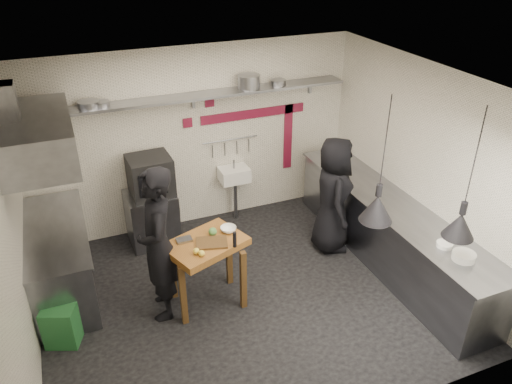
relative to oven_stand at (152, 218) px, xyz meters
name	(u,v)px	position (x,y,z in m)	size (l,w,h in m)	color
floor	(246,296)	(0.82, -1.75, -0.40)	(5.00, 5.00, 0.00)	black
ceiling	(243,86)	(0.82, -1.75, 2.40)	(5.00, 5.00, 0.00)	beige
wall_back	(195,139)	(0.82, 0.35, 1.00)	(5.00, 0.04, 2.80)	white
wall_front	(336,321)	(0.82, -3.85, 1.00)	(5.00, 0.04, 2.80)	white
wall_left	(12,251)	(-1.68, -1.75, 1.00)	(0.04, 4.20, 2.80)	white
wall_right	(420,168)	(3.32, -1.75, 1.00)	(0.04, 4.20, 2.80)	white
red_band_horiz	(254,114)	(1.77, 0.33, 1.28)	(1.70, 0.02, 0.14)	maroon
red_band_vert	(288,137)	(2.37, 0.33, 0.80)	(0.14, 0.02, 1.10)	maroon
red_tile_a	(210,102)	(1.07, 0.33, 1.55)	(0.14, 0.02, 0.14)	maroon
red_tile_b	(188,123)	(0.72, 0.33, 1.28)	(0.14, 0.02, 0.14)	maroon
back_shelf	(195,96)	(0.82, 0.17, 1.72)	(4.60, 0.34, 0.04)	slate
shelf_bracket_left	(54,117)	(-1.08, 0.32, 1.62)	(0.04, 0.06, 0.24)	slate
shelf_bracket_mid	(193,100)	(0.82, 0.32, 1.62)	(0.04, 0.06, 0.24)	slate
shelf_bracket_right	(310,85)	(2.72, 0.32, 1.62)	(0.04, 0.06, 0.24)	slate
pan_far_left	(89,104)	(-0.62, 0.17, 1.79)	(0.29, 0.29, 0.09)	slate
pan_mid_left	(101,104)	(-0.47, 0.17, 1.78)	(0.23, 0.23, 0.07)	slate
stock_pot	(249,82)	(1.63, 0.17, 1.84)	(0.33, 0.33, 0.20)	slate
pan_right	(278,82)	(2.10, 0.17, 1.78)	(0.23, 0.23, 0.08)	slate
oven_stand	(152,218)	(0.00, 0.00, 0.00)	(0.70, 0.63, 0.80)	slate
combi_oven	(150,176)	(0.04, 0.00, 0.69)	(0.59, 0.55, 0.58)	black
oven_door	(152,184)	(0.01, -0.25, 0.69)	(0.49, 0.03, 0.46)	maroon
oven_glass	(153,185)	(0.02, -0.28, 0.69)	(0.39, 0.02, 0.34)	black
hand_sink	(234,175)	(1.37, 0.17, 0.38)	(0.46, 0.34, 0.22)	white
sink_tap	(234,164)	(1.37, 0.17, 0.56)	(0.03, 0.03, 0.14)	slate
sink_drain	(236,200)	(1.37, 0.13, -0.06)	(0.06, 0.06, 0.66)	slate
utensil_rail	(230,140)	(1.37, 0.31, 0.92)	(0.02, 0.02, 0.90)	slate
counter_right	(389,233)	(2.97, -1.75, 0.05)	(0.70, 3.80, 0.90)	slate
counter_right_top	(393,204)	(2.97, -1.75, 0.52)	(0.76, 3.90, 0.03)	slate
plate_stack	(464,256)	(2.94, -3.10, 0.57)	(0.26, 0.26, 0.09)	white
small_bowl_right	(445,245)	(2.92, -2.82, 0.56)	(0.19, 0.19, 0.05)	white
counter_left	(61,261)	(-1.33, -0.70, 0.05)	(0.70, 1.90, 0.90)	slate
counter_left_top	(53,231)	(-1.33, -0.70, 0.52)	(0.76, 2.00, 0.03)	slate
extractor_hood	(37,138)	(-1.28, -0.70, 1.75)	(0.78, 1.60, 0.50)	slate
hood_duct	(4,107)	(-1.53, -0.70, 2.15)	(0.28, 0.28, 0.50)	slate
green_bin	(63,323)	(-1.39, -1.65, -0.15)	(0.37, 0.37, 0.50)	#205F2B
prep_table	(207,272)	(0.35, -1.64, 0.06)	(0.92, 0.64, 0.92)	#925E28
cutting_board	(212,243)	(0.41, -1.71, 0.53)	(0.37, 0.26, 0.03)	#52371A
pepper_mill	(235,240)	(0.64, -1.88, 0.62)	(0.05, 0.05, 0.20)	black
lemon_a	(196,251)	(0.18, -1.85, 0.56)	(0.08, 0.08, 0.08)	yellow
lemon_b	(202,253)	(0.22, -1.91, 0.56)	(0.07, 0.07, 0.07)	yellow
veg_ball	(213,232)	(0.47, -1.54, 0.57)	(0.10, 0.10, 0.10)	#4C843D
steel_tray	(184,240)	(0.12, -1.53, 0.54)	(0.19, 0.12, 0.03)	slate
bowl	(228,229)	(0.68, -1.54, 0.55)	(0.20, 0.20, 0.06)	white
heat_lamp_near	(383,161)	(2.08, -2.56, 1.67)	(0.37, 0.37, 1.46)	black
heat_lamp_far	(471,175)	(2.70, -3.17, 1.67)	(0.34, 0.34, 1.46)	black
chef_left	(158,245)	(-0.20, -1.59, 0.58)	(0.71, 0.47, 1.96)	black
chef_right	(333,195)	(2.39, -1.14, 0.47)	(0.85, 0.55, 1.73)	black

